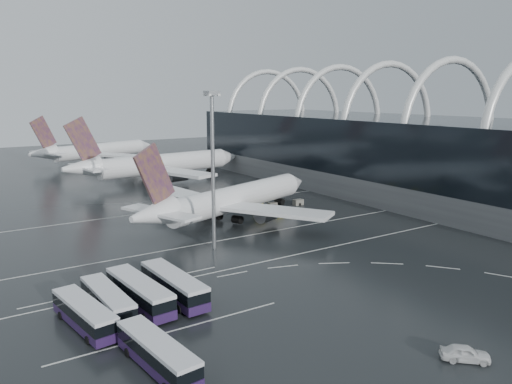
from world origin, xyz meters
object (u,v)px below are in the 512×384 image
airliner_gate_b (156,165)px  bus_row_near_d (174,285)px  bus_row_far_a (158,353)px  van_curve_b (465,353)px  airliner_gate_c (94,151)px  gse_cart_belly_a (279,212)px  gse_cart_belly_b (272,205)px  airliner_main (230,200)px  floodlight_mast (213,151)px  gse_cart_belly_d (298,202)px  gse_cart_belly_c (260,217)px  gse_cart_belly_e (257,204)px  bus_row_near_b (108,300)px  bus_row_near_a (84,314)px  bus_row_near_c (139,292)px

airliner_gate_b → bus_row_near_d: size_ratio=4.19×
bus_row_far_a → van_curve_b: 30.62m
airliner_gate_c → gse_cart_belly_a: 105.26m
bus_row_near_d → gse_cart_belly_b: (41.37, 36.74, -1.31)m
airliner_main → floodlight_mast: floodlight_mast is taller
airliner_gate_b → gse_cart_belly_b: (9.49, -48.14, -4.52)m
bus_row_near_d → gse_cart_belly_d: 59.75m
gse_cart_belly_a → bus_row_far_a: bearing=-136.0°
airliner_gate_c → gse_cart_belly_c: 106.79m
bus_row_far_a → floodlight_mast: 41.63m
gse_cart_belly_c → gse_cart_belly_e: size_ratio=0.81×
gse_cart_belly_e → van_curve_b: bearing=-106.3°
bus_row_near_b → gse_cart_belly_d: bearing=-60.1°
gse_cart_belly_c → gse_cart_belly_d: gse_cart_belly_d is taller
gse_cart_belly_c → bus_row_near_d: bearing=-138.7°
gse_cart_belly_a → gse_cart_belly_e: bearing=91.8°
bus_row_near_a → floodlight_mast: size_ratio=0.48×
van_curve_b → gse_cart_belly_a: size_ratio=2.43×
bus_row_near_b → floodlight_mast: floodlight_mast is taller
bus_row_near_b → gse_cart_belly_e: bearing=-52.5°
gse_cart_belly_b → gse_cart_belly_c: size_ratio=1.03×
airliner_main → gse_cart_belly_e: 15.05m
bus_row_near_a → bus_row_near_c: bus_row_near_c is taller
airliner_gate_b → bus_row_far_a: airliner_gate_b is taller
airliner_gate_c → floodlight_mast: size_ratio=1.93×
bus_row_near_b → gse_cart_belly_e: bus_row_near_b is taller
bus_row_near_a → gse_cart_belly_a: bus_row_near_a is taller
van_curve_b → bus_row_near_a: bearing=89.8°
gse_cart_belly_e → airliner_gate_b: bearing=98.1°
airliner_main → bus_row_near_d: bearing=-150.4°
gse_cart_belly_a → airliner_gate_c: bearing=96.4°
bus_row_near_d → airliner_main: bearing=-43.3°
airliner_gate_c → bus_row_near_d: 137.70m
gse_cart_belly_b → gse_cart_belly_d: (6.69, -1.25, 0.09)m
floodlight_mast → gse_cart_belly_c: (17.64, 12.16, -16.32)m
airliner_gate_b → bus_row_near_b: (-40.49, -84.69, -3.39)m
airliner_main → bus_row_near_b: bearing=-158.6°
airliner_main → gse_cart_belly_a: bearing=-21.3°
floodlight_mast → gse_cart_belly_a: size_ratio=13.48×
bus_row_far_a → gse_cart_belly_b: bus_row_far_a is taller
bus_row_near_c → gse_cart_belly_c: (36.97, 28.27, -1.32)m
bus_row_near_c → bus_row_near_b: bearing=84.8°
floodlight_mast → gse_cart_belly_c: 26.94m
bus_row_near_a → bus_row_near_c: 7.71m
airliner_gate_b → gse_cart_belly_e: (6.58, -45.95, -4.41)m
floodlight_mast → gse_cart_belly_c: bearing=34.6°
gse_cart_belly_a → bus_row_near_a: bearing=-147.3°
van_curve_b → airliner_gate_c: bearing=39.8°
airliner_gate_c → bus_row_near_d: airliner_gate_c is taller
bus_row_far_a → airliner_gate_b: bearing=-27.9°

